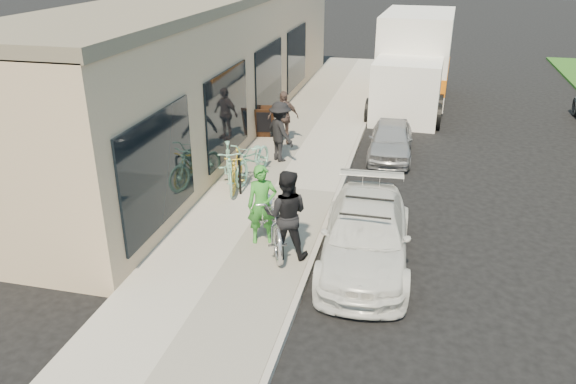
{
  "coord_description": "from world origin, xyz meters",
  "views": [
    {
      "loc": [
        1.25,
        -9.12,
        5.57
      ],
      "look_at": [
        -1.12,
        0.77,
        1.05
      ],
      "focal_mm": 35.0,
      "sensor_mm": 36.0,
      "label": 1
    }
  ],
  "objects_px": {
    "tandem_bike": "(273,217)",
    "bystander_b": "(283,118)",
    "woman_rider": "(262,205)",
    "cruiser_bike_c": "(236,170)",
    "sedan_silver": "(391,140)",
    "man_standing": "(286,214)",
    "cruiser_bike_a": "(229,167)",
    "bystander_a": "(280,132)",
    "sandwich_board": "(264,122)",
    "moving_truck": "(414,64)",
    "cruiser_bike_b": "(253,159)",
    "sedan_white": "(366,235)",
    "bike_rack": "(239,171)"
  },
  "relations": [
    {
      "from": "sedan_white",
      "to": "bystander_a",
      "type": "xyz_separation_m",
      "value": [
        -2.81,
        4.57,
        0.38
      ]
    },
    {
      "from": "sedan_silver",
      "to": "cruiser_bike_a",
      "type": "relative_size",
      "value": 1.64
    },
    {
      "from": "bike_rack",
      "to": "cruiser_bike_b",
      "type": "bearing_deg",
      "value": 82.4
    },
    {
      "from": "woman_rider",
      "to": "cruiser_bike_a",
      "type": "height_order",
      "value": "woman_rider"
    },
    {
      "from": "sedan_silver",
      "to": "sandwich_board",
      "type": "bearing_deg",
      "value": 171.59
    },
    {
      "from": "woman_rider",
      "to": "man_standing",
      "type": "distance_m",
      "value": 0.73
    },
    {
      "from": "sandwich_board",
      "to": "moving_truck",
      "type": "distance_m",
      "value": 7.12
    },
    {
      "from": "moving_truck",
      "to": "cruiser_bike_c",
      "type": "xyz_separation_m",
      "value": [
        -3.76,
        -9.64,
        -0.84
      ]
    },
    {
      "from": "cruiser_bike_c",
      "to": "tandem_bike",
      "type": "bearing_deg",
      "value": -66.43
    },
    {
      "from": "bike_rack",
      "to": "man_standing",
      "type": "relative_size",
      "value": 0.47
    },
    {
      "from": "cruiser_bike_b",
      "to": "cruiser_bike_c",
      "type": "height_order",
      "value": "cruiser_bike_b"
    },
    {
      "from": "sandwich_board",
      "to": "tandem_bike",
      "type": "bearing_deg",
      "value": -83.93
    },
    {
      "from": "bystander_a",
      "to": "bystander_b",
      "type": "relative_size",
      "value": 1.04
    },
    {
      "from": "cruiser_bike_c",
      "to": "sedan_white",
      "type": "bearing_deg",
      "value": -45.35
    },
    {
      "from": "bystander_a",
      "to": "cruiser_bike_c",
      "type": "bearing_deg",
      "value": 118.04
    },
    {
      "from": "sedan_silver",
      "to": "moving_truck",
      "type": "height_order",
      "value": "moving_truck"
    },
    {
      "from": "sandwich_board",
      "to": "sedan_silver",
      "type": "bearing_deg",
      "value": -18.14
    },
    {
      "from": "sedan_silver",
      "to": "man_standing",
      "type": "xyz_separation_m",
      "value": [
        -1.5,
        -6.32,
        0.51
      ]
    },
    {
      "from": "man_standing",
      "to": "tandem_bike",
      "type": "bearing_deg",
      "value": -53.53
    },
    {
      "from": "tandem_bike",
      "to": "bystander_b",
      "type": "height_order",
      "value": "bystander_b"
    },
    {
      "from": "cruiser_bike_a",
      "to": "sandwich_board",
      "type": "bearing_deg",
      "value": 71.53
    },
    {
      "from": "sedan_white",
      "to": "cruiser_bike_a",
      "type": "height_order",
      "value": "cruiser_bike_a"
    },
    {
      "from": "sandwich_board",
      "to": "bystander_a",
      "type": "height_order",
      "value": "bystander_a"
    },
    {
      "from": "moving_truck",
      "to": "bystander_b",
      "type": "height_order",
      "value": "moving_truck"
    },
    {
      "from": "tandem_bike",
      "to": "bystander_b",
      "type": "distance_m",
      "value": 6.1
    },
    {
      "from": "sedan_silver",
      "to": "cruiser_bike_a",
      "type": "height_order",
      "value": "cruiser_bike_a"
    },
    {
      "from": "sedan_silver",
      "to": "man_standing",
      "type": "height_order",
      "value": "man_standing"
    },
    {
      "from": "sedan_white",
      "to": "moving_truck",
      "type": "height_order",
      "value": "moving_truck"
    },
    {
      "from": "sandwich_board",
      "to": "cruiser_bike_a",
      "type": "height_order",
      "value": "cruiser_bike_a"
    },
    {
      "from": "cruiser_bike_a",
      "to": "tandem_bike",
      "type": "bearing_deg",
      "value": -76.38
    },
    {
      "from": "sedan_silver",
      "to": "man_standing",
      "type": "distance_m",
      "value": 6.52
    },
    {
      "from": "woman_rider",
      "to": "bystander_b",
      "type": "xyz_separation_m",
      "value": [
        -1.05,
        5.9,
        -0.01
      ]
    },
    {
      "from": "cruiser_bike_a",
      "to": "bystander_a",
      "type": "distance_m",
      "value": 2.27
    },
    {
      "from": "woman_rider",
      "to": "cruiser_bike_b",
      "type": "relative_size",
      "value": 0.83
    },
    {
      "from": "sandwich_board",
      "to": "cruiser_bike_a",
      "type": "xyz_separation_m",
      "value": [
        0.25,
        -4.01,
        0.08
      ]
    },
    {
      "from": "moving_truck",
      "to": "man_standing",
      "type": "xyz_separation_m",
      "value": [
        -1.84,
        -12.51,
        -0.44
      ]
    },
    {
      "from": "bystander_a",
      "to": "bystander_b",
      "type": "xyz_separation_m",
      "value": [
        -0.27,
        1.41,
        -0.03
      ]
    },
    {
      "from": "sedan_white",
      "to": "bystander_b",
      "type": "relative_size",
      "value": 2.59
    },
    {
      "from": "bystander_a",
      "to": "sedan_silver",
      "type": "bearing_deg",
      "value": -110.59
    },
    {
      "from": "sedan_white",
      "to": "sedan_silver",
      "type": "bearing_deg",
      "value": 86.22
    },
    {
      "from": "sandwich_board",
      "to": "bystander_b",
      "type": "xyz_separation_m",
      "value": [
        0.7,
        -0.47,
        0.32
      ]
    },
    {
      "from": "sedan_white",
      "to": "woman_rider",
      "type": "height_order",
      "value": "woman_rider"
    },
    {
      "from": "sedan_white",
      "to": "bystander_b",
      "type": "xyz_separation_m",
      "value": [
        -3.08,
        5.97,
        0.36
      ]
    },
    {
      "from": "sedan_silver",
      "to": "sedan_white",
      "type": "bearing_deg",
      "value": -91.84
    },
    {
      "from": "man_standing",
      "to": "bystander_b",
      "type": "xyz_separation_m",
      "value": [
        -1.63,
        6.33,
        -0.08
      ]
    },
    {
      "from": "woman_rider",
      "to": "sedan_white",
      "type": "bearing_deg",
      "value": -23.03
    },
    {
      "from": "cruiser_bike_b",
      "to": "bystander_a",
      "type": "xyz_separation_m",
      "value": [
        0.35,
        1.39,
        0.31
      ]
    },
    {
      "from": "bystander_a",
      "to": "bystander_b",
      "type": "distance_m",
      "value": 1.43
    },
    {
      "from": "bike_rack",
      "to": "sedan_silver",
      "type": "distance_m",
      "value": 4.87
    },
    {
      "from": "sedan_silver",
      "to": "tandem_bike",
      "type": "distance_m",
      "value": 6.24
    }
  ]
}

